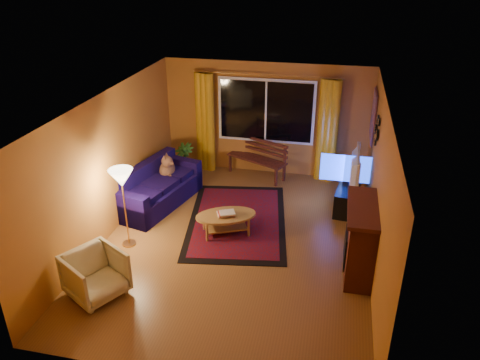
% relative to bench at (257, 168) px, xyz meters
% --- Properties ---
extents(floor, '(4.50, 6.00, 0.02)m').
position_rel_bench_xyz_m(floor, '(0.14, -2.69, -0.22)').
color(floor, brown).
rests_on(floor, ground).
extents(ceiling, '(4.50, 6.00, 0.02)m').
position_rel_bench_xyz_m(ceiling, '(0.14, -2.69, 2.30)').
color(ceiling, white).
rests_on(ceiling, ground).
extents(wall_back, '(4.50, 0.02, 2.50)m').
position_rel_bench_xyz_m(wall_back, '(0.14, 0.32, 1.04)').
color(wall_back, '#BA742C').
rests_on(wall_back, ground).
extents(wall_left, '(0.02, 6.00, 2.50)m').
position_rel_bench_xyz_m(wall_left, '(-2.12, -2.69, 1.04)').
color(wall_left, '#BA742C').
rests_on(wall_left, ground).
extents(wall_right, '(0.02, 6.00, 2.50)m').
position_rel_bench_xyz_m(wall_right, '(2.40, -2.69, 1.04)').
color(wall_right, '#BA742C').
rests_on(wall_right, ground).
extents(window, '(2.00, 0.02, 1.30)m').
position_rel_bench_xyz_m(window, '(0.14, 0.25, 1.24)').
color(window, black).
rests_on(window, wall_back).
extents(curtain_rod, '(3.20, 0.03, 0.03)m').
position_rel_bench_xyz_m(curtain_rod, '(0.14, 0.21, 2.04)').
color(curtain_rod, '#BF8C3F').
rests_on(curtain_rod, wall_back).
extents(curtain_left, '(0.36, 0.36, 2.24)m').
position_rel_bench_xyz_m(curtain_left, '(-1.21, 0.19, 0.91)').
color(curtain_left, gold).
rests_on(curtain_left, ground).
extents(curtain_right, '(0.36, 0.36, 2.24)m').
position_rel_bench_xyz_m(curtain_right, '(1.49, 0.19, 0.91)').
color(curtain_right, gold).
rests_on(curtain_right, ground).
extents(bench, '(1.43, 0.95, 0.42)m').
position_rel_bench_xyz_m(bench, '(0.00, 0.00, 0.00)').
color(bench, '#421C18').
rests_on(bench, ground).
extents(potted_plant, '(0.58, 0.58, 0.80)m').
position_rel_bench_xyz_m(potted_plant, '(-1.54, -0.43, 0.19)').
color(potted_plant, '#235B1E').
rests_on(potted_plant, ground).
extents(sofa, '(1.32, 2.14, 0.81)m').
position_rel_bench_xyz_m(sofa, '(-1.68, -1.70, 0.19)').
color(sofa, '#110845').
rests_on(sofa, ground).
extents(dog, '(0.32, 0.43, 0.47)m').
position_rel_bench_xyz_m(dog, '(-1.63, -1.25, 0.43)').
color(dog, '#8B5B42').
rests_on(dog, sofa).
extents(armchair, '(0.98, 1.00, 0.77)m').
position_rel_bench_xyz_m(armchair, '(-1.54, -4.49, 0.18)').
color(armchair, beige).
rests_on(armchair, ground).
extents(floor_lamp, '(0.25, 0.25, 1.41)m').
position_rel_bench_xyz_m(floor_lamp, '(-1.65, -3.17, 0.50)').
color(floor_lamp, '#BF8C3F').
rests_on(floor_lamp, ground).
extents(rug, '(2.20, 3.06, 0.02)m').
position_rel_bench_xyz_m(rug, '(0.00, -2.00, -0.20)').
color(rug, '#800200').
rests_on(rug, ground).
extents(coffee_table, '(1.42, 1.42, 0.39)m').
position_rel_bench_xyz_m(coffee_table, '(-0.10, -2.48, -0.01)').
color(coffee_table, '#A3793D').
rests_on(coffee_table, ground).
extents(tv_console, '(0.52, 1.20, 0.49)m').
position_rel_bench_xyz_m(tv_console, '(2.01, -1.02, 0.03)').
color(tv_console, black).
rests_on(tv_console, ground).
extents(television, '(0.17, 1.19, 0.68)m').
position_rel_bench_xyz_m(television, '(2.01, -1.02, 0.62)').
color(television, black).
rests_on(television, tv_console).
extents(fireplace, '(0.40, 1.20, 1.10)m').
position_rel_bench_xyz_m(fireplace, '(2.19, -3.09, 0.34)').
color(fireplace, maroon).
rests_on(fireplace, ground).
extents(mirror_cluster, '(0.06, 0.60, 0.56)m').
position_rel_bench_xyz_m(mirror_cluster, '(2.35, -1.39, 1.59)').
color(mirror_cluster, black).
rests_on(mirror_cluster, wall_right).
extents(painting, '(0.04, 0.76, 0.96)m').
position_rel_bench_xyz_m(painting, '(2.36, -0.24, 1.44)').
color(painting, orange).
rests_on(painting, wall_right).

